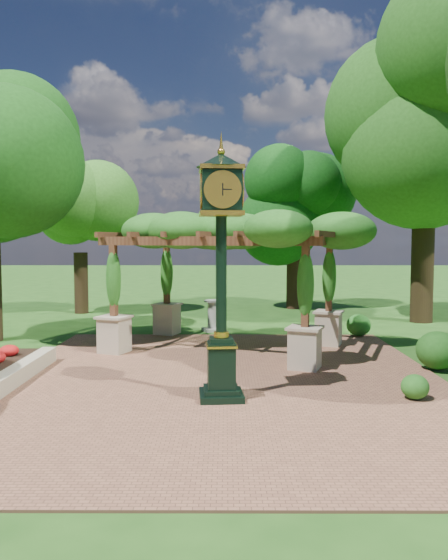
{
  "coord_description": "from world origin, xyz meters",
  "views": [
    {
      "loc": [
        0.04,
        -11.15,
        3.18
      ],
      "look_at": [
        0.0,
        2.5,
        2.2
      ],
      "focal_mm": 35.0,
      "sensor_mm": 36.0,
      "label": 1
    }
  ],
  "objects": [
    {
      "name": "tree_west_far",
      "position": [
        -6.32,
        12.74,
        4.71
      ],
      "size": [
        3.17,
        3.17,
        6.9
      ],
      "color": "#302112",
      "rests_on": "ground"
    },
    {
      "name": "ground",
      "position": [
        0.0,
        0.0,
        0.0
      ],
      "size": [
        120.0,
        120.0,
        0.0
      ],
      "primitive_type": "plane",
      "color": "#1E4714",
      "rests_on": "ground"
    },
    {
      "name": "sundial",
      "position": [
        -0.44,
        7.93,
        0.48
      ],
      "size": [
        0.78,
        0.78,
        1.1
      ],
      "rotation": [
        0.0,
        0.0,
        0.35
      ],
      "color": "#97978E",
      "rests_on": "ground"
    },
    {
      "name": "tree_north",
      "position": [
        3.23,
        14.4,
        4.94
      ],
      "size": [
        3.78,
        3.78,
        7.21
      ],
      "color": "#331E14",
      "rests_on": "ground"
    },
    {
      "name": "tree_east_far",
      "position": [
        7.73,
        10.14,
        8.18
      ],
      "size": [
        6.2,
        6.2,
        11.89
      ],
      "color": "black",
      "rests_on": "ground"
    },
    {
      "name": "pedestal_clock",
      "position": [
        -0.05,
        -0.47,
        2.95
      ],
      "size": [
        1.04,
        1.04,
        4.93
      ],
      "rotation": [
        0.0,
        0.0,
        0.08
      ],
      "color": "black",
      "rests_on": "brick_plaza"
    },
    {
      "name": "pergola",
      "position": [
        0.03,
        4.62,
        3.26
      ],
      "size": [
        7.3,
        5.91,
        3.98
      ],
      "rotation": [
        0.0,
        0.0,
        -0.36
      ],
      "color": "#BBA88B",
      "rests_on": "brick_plaza"
    },
    {
      "name": "border_wall",
      "position": [
        -4.6,
        0.5,
        0.2
      ],
      "size": [
        0.35,
        5.0,
        0.4
      ],
      "primitive_type": "cube",
      "color": "#C6B793",
      "rests_on": "ground"
    },
    {
      "name": "brick_plaza",
      "position": [
        0.0,
        1.0,
        0.02
      ],
      "size": [
        10.0,
        12.0,
        0.04
      ],
      "primitive_type": "cube",
      "color": "brown",
      "rests_on": "ground"
    },
    {
      "name": "shrub_mid",
      "position": [
        5.24,
        2.04,
        0.51
      ],
      "size": [
        1.19,
        1.19,
        0.93
      ],
      "primitive_type": "ellipsoid",
      "rotation": [
        0.0,
        0.0,
        -0.16
      ],
      "color": "#1D4F16",
      "rests_on": "brick_plaza"
    },
    {
      "name": "shrub_front",
      "position": [
        3.81,
        -0.5,
        0.29
      ],
      "size": [
        0.57,
        0.57,
        0.49
      ],
      "primitive_type": "ellipsoid",
      "rotation": [
        0.0,
        0.0,
        0.04
      ],
      "color": "#26631C",
      "rests_on": "brick_plaza"
    },
    {
      "name": "shrub_back",
      "position": [
        4.45,
        6.76,
        0.4
      ],
      "size": [
        0.92,
        0.92,
        0.72
      ],
      "primitive_type": "ellipsoid",
      "rotation": [
        0.0,
        0.0,
        0.16
      ],
      "color": "#21601B",
      "rests_on": "brick_plaza"
    }
  ]
}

